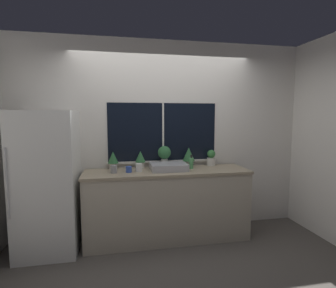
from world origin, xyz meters
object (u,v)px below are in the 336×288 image
(potted_plant_far_left, at_px, (113,159))
(potted_plant_far_right, at_px, (211,158))
(refrigerator, at_px, (48,182))
(potted_plant_right, at_px, (189,156))
(potted_plant_center, at_px, (165,154))
(potted_plant_left, at_px, (140,159))
(mug_blue, at_px, (129,169))
(mug_white, at_px, (139,168))
(sink, at_px, (168,167))
(mug_grey, at_px, (114,169))
(soap_bottle, at_px, (191,163))

(potted_plant_far_left, xyz_separation_m, potted_plant_far_right, (1.39, -0.00, -0.02))
(refrigerator, distance_m, potted_plant_right, 1.86)
(potted_plant_center, bearing_deg, potted_plant_right, -0.00)
(potted_plant_far_left, distance_m, potted_plant_far_right, 1.39)
(refrigerator, bearing_deg, potted_plant_right, 7.45)
(potted_plant_left, xyz_separation_m, mug_blue, (-0.17, -0.25, -0.09))
(potted_plant_left, xyz_separation_m, mug_white, (-0.04, -0.23, -0.08))
(sink, distance_m, potted_plant_right, 0.40)
(refrigerator, bearing_deg, potted_plant_center, 9.18)
(potted_plant_right, relative_size, mug_white, 2.58)
(sink, height_order, potted_plant_left, sink)
(sink, distance_m, potted_plant_left, 0.42)
(potted_plant_right, distance_m, mug_grey, 1.08)
(potted_plant_center, xyz_separation_m, mug_white, (-0.38, -0.23, -0.13))
(soap_bottle, relative_size, mug_white, 1.83)
(potted_plant_left, bearing_deg, sink, -29.10)
(mug_grey, bearing_deg, potted_plant_far_left, 92.17)
(refrigerator, height_order, potted_plant_right, refrigerator)
(potted_plant_far_right, distance_m, mug_white, 1.09)
(refrigerator, relative_size, mug_grey, 17.87)
(mug_white, height_order, mug_grey, mug_white)
(mug_grey, bearing_deg, mug_blue, -0.19)
(potted_plant_center, xyz_separation_m, potted_plant_far_right, (0.69, -0.00, -0.08))
(sink, height_order, mug_white, sink)
(potted_plant_far_right, bearing_deg, potted_plant_far_left, 180.00)
(mug_white, distance_m, mug_grey, 0.32)
(potted_plant_right, height_order, mug_blue, potted_plant_right)
(refrigerator, xyz_separation_m, mug_grey, (0.78, -0.01, 0.13))
(sink, bearing_deg, potted_plant_far_right, 16.47)
(refrigerator, relative_size, potted_plant_right, 6.36)
(mug_white, bearing_deg, potted_plant_far_right, 12.22)
(potted_plant_left, bearing_deg, potted_plant_right, 0.00)
(sink, bearing_deg, soap_bottle, 4.51)
(potted_plant_far_left, height_order, potted_plant_center, potted_plant_center)
(refrigerator, bearing_deg, soap_bottle, 2.08)
(refrigerator, relative_size, potted_plant_left, 7.20)
(potted_plant_left, height_order, potted_plant_far_right, potted_plant_left)
(sink, height_order, potted_plant_far_left, sink)
(potted_plant_right, bearing_deg, potted_plant_far_right, -0.00)
(soap_bottle, bearing_deg, potted_plant_far_left, 170.60)
(refrigerator, relative_size, potted_plant_far_right, 7.51)
(sink, xyz_separation_m, potted_plant_far_right, (0.67, 0.20, 0.07))
(potted_plant_far_left, relative_size, soap_bottle, 1.25)
(potted_plant_far_right, bearing_deg, sink, -163.53)
(refrigerator, height_order, soap_bottle, refrigerator)
(potted_plant_center, bearing_deg, refrigerator, -170.82)
(sink, xyz_separation_m, mug_blue, (-0.53, -0.05, -0.01))
(potted_plant_center, xyz_separation_m, potted_plant_right, (0.35, -0.00, -0.04))
(potted_plant_right, relative_size, mug_blue, 3.53)
(potted_plant_right, relative_size, mug_grey, 2.81)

